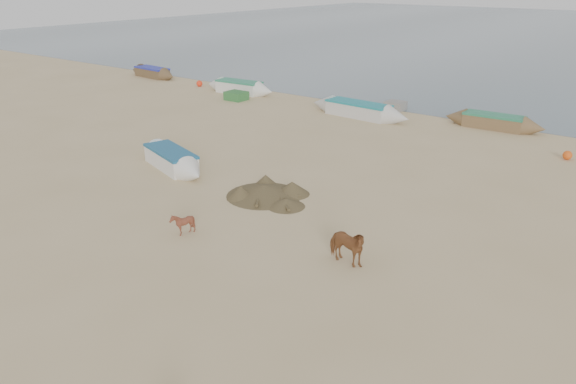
% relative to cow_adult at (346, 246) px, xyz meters
% --- Properties ---
extents(ground, '(140.00, 140.00, 0.00)m').
position_rel_cow_adult_xyz_m(ground, '(-3.59, -2.24, -0.62)').
color(ground, tan).
rests_on(ground, ground).
extents(cow_adult, '(1.53, 0.81, 1.24)m').
position_rel_cow_adult_xyz_m(cow_adult, '(0.00, 0.00, 0.00)').
color(cow_adult, brown).
rests_on(cow_adult, ground).
extents(calf_front, '(0.98, 0.96, 0.82)m').
position_rel_cow_adult_xyz_m(calf_front, '(-5.59, -1.60, -0.21)').
color(calf_front, brown).
rests_on(calf_front, ground).
extents(near_canoe, '(5.85, 2.92, 0.86)m').
position_rel_cow_adult_xyz_m(near_canoe, '(-11.32, 3.00, -0.19)').
color(near_canoe, white).
rests_on(near_canoe, ground).
extents(debris_pile, '(3.98, 3.98, 0.45)m').
position_rel_cow_adult_xyz_m(debris_pile, '(-5.66, 2.89, -0.39)').
color(debris_pile, brown).
rests_on(debris_pile, ground).
extents(waterline_canoes, '(58.48, 4.30, 0.94)m').
position_rel_cow_adult_xyz_m(waterline_canoes, '(-3.61, 18.25, -0.19)').
color(waterline_canoes, brown).
rests_on(waterline_canoes, ground).
extents(beach_clutter, '(45.17, 5.28, 0.64)m').
position_rel_cow_adult_xyz_m(beach_clutter, '(0.32, 17.51, -0.32)').
color(beach_clutter, '#306C34').
rests_on(beach_clutter, ground).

